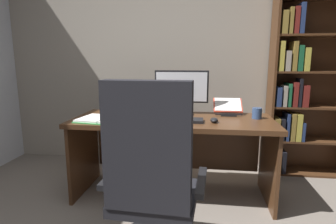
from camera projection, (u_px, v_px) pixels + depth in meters
name	position (u px, v px, depth m)	size (l,w,h in m)	color
wall_back	(184.00, 52.00, 3.19)	(4.84, 0.12, 2.65)	#A89E8E
desk	(174.00, 137.00, 2.53)	(1.76, 0.69, 0.72)	#4C2D19
bookshelf	(303.00, 73.00, 2.86)	(0.85, 0.29, 2.22)	#4C2D19
office_chair	(152.00, 190.00, 1.61)	(0.63, 0.60, 1.13)	black
monitor	(181.00, 92.00, 2.59)	(0.51, 0.16, 0.41)	black
laptop	(127.00, 107.00, 2.69)	(0.36, 0.30, 0.25)	black
keyboard	(178.00, 120.00, 2.29)	(0.42, 0.15, 0.02)	black
computer_mouse	(214.00, 120.00, 2.26)	(0.06, 0.10, 0.04)	black
reading_stand_with_book	(228.00, 107.00, 2.60)	(0.27, 0.24, 0.14)	black
open_binder	(106.00, 119.00, 2.32)	(0.50, 0.38, 0.02)	green
notepad	(145.00, 116.00, 2.49)	(0.15, 0.21, 0.01)	white
pen	(148.00, 115.00, 2.49)	(0.01, 0.01, 0.14)	navy
coffee_mug	(257.00, 113.00, 2.40)	(0.08, 0.08, 0.10)	#334C7A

